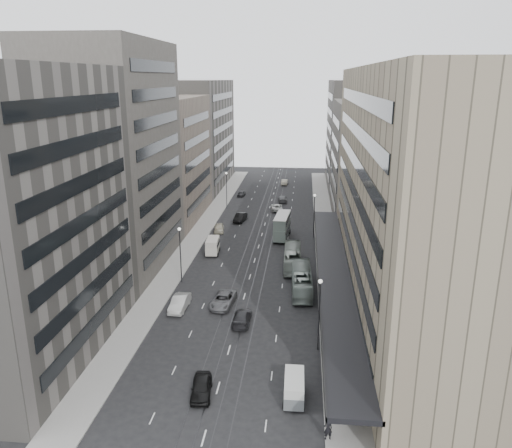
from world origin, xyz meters
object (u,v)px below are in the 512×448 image
at_px(sedan_0, 201,387).
at_px(sedan_2, 223,300).
at_px(sedan_1, 180,303).
at_px(bus_far, 292,258).
at_px(pedestrian, 328,429).
at_px(vw_microbus, 294,387).
at_px(bus_near, 302,280).
at_px(double_decker, 282,226).
at_px(panel_van, 213,246).

xyz_separation_m(sedan_0, sedan_2, (-1.04, 19.06, 0.00)).
height_order(sedan_0, sedan_1, sedan_1).
bearing_deg(bus_far, sedan_0, 76.32).
xyz_separation_m(sedan_1, sedan_2, (5.40, 1.54, -0.07)).
distance_m(sedan_2, pedestrian, 27.25).
bearing_deg(sedan_0, sedan_2, 86.64).
bearing_deg(vw_microbus, bus_near, 88.32).
height_order(sedan_0, pedestrian, pedestrian).
xyz_separation_m(bus_far, pedestrian, (3.99, -39.05, -0.38)).
bearing_deg(double_decker, sedan_2, -97.65).
bearing_deg(vw_microbus, bus_far, 91.18).
bearing_deg(sedan_1, pedestrian, -49.79).
xyz_separation_m(sedan_0, pedestrian, (11.57, -5.09, 0.35)).
relative_size(sedan_0, sedan_1, 0.89).
bearing_deg(bus_near, bus_far, -82.62).
bearing_deg(sedan_0, pedestrian, -30.22).
relative_size(panel_van, sedan_1, 0.85).
relative_size(vw_microbus, panel_van, 0.99).
bearing_deg(bus_near, vw_microbus, 86.78).
relative_size(panel_van, sedan_0, 0.95).
bearing_deg(sedan_2, sedan_1, -158.43).
height_order(bus_far, sedan_1, bus_far).
bearing_deg(bus_near, sedan_1, 23.17).
distance_m(bus_far, double_decker, 14.61).
relative_size(bus_near, double_decker, 1.36).
xyz_separation_m(double_decker, vw_microbus, (3.43, -48.22, -1.12)).
relative_size(bus_far, pedestrian, 5.49).
distance_m(sedan_1, sedan_2, 5.61).
height_order(double_decker, pedestrian, double_decker).
relative_size(double_decker, panel_van, 1.89).
bearing_deg(panel_van, bus_far, -21.93).
bearing_deg(bus_near, panel_van, -44.40).
relative_size(double_decker, sedan_1, 1.60).
bearing_deg(panel_van, sedan_2, -78.88).
xyz_separation_m(bus_near, pedestrian, (2.46, -30.00, -0.44)).
xyz_separation_m(bus_near, sedan_0, (-9.11, -24.91, -0.79)).
xyz_separation_m(double_decker, sedan_2, (-6.29, -29.28, -1.63)).
bearing_deg(panel_van, double_decker, 37.92).
xyz_separation_m(bus_near, double_decker, (-3.86, 23.44, 0.84)).
bearing_deg(bus_far, sedan_1, 48.43).
xyz_separation_m(bus_near, sedan_2, (-10.15, -5.84, -0.78)).
bearing_deg(sedan_1, sedan_0, -68.14).
bearing_deg(panel_van, bus_near, -45.27).
height_order(sedan_0, sedan_2, sedan_2).
distance_m(panel_van, sedan_1, 21.07).
height_order(bus_near, pedestrian, bus_near).
bearing_deg(pedestrian, vw_microbus, -75.35).
bearing_deg(vw_microbus, pedestrian, -61.70).
distance_m(vw_microbus, pedestrian, 5.96).
distance_m(vw_microbus, sedan_2, 21.29).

